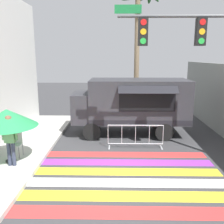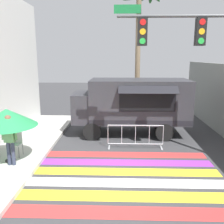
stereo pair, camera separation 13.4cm
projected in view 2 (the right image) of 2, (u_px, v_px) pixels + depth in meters
The scene contains 9 objects.
ground_plane at pixel (125, 178), 8.07m from camera, with size 60.00×60.00×0.00m, color #38383A.
crosswalk_painted at pixel (125, 177), 8.10m from camera, with size 6.40×4.36×0.01m.
food_truck at pixel (130, 102), 12.26m from camera, with size 5.59×2.63×2.75m.
traffic_signal_pole at pixel (200, 51), 8.48m from camera, with size 4.49×0.29×5.64m.
patio_umbrella at pixel (7, 118), 8.62m from camera, with size 2.08×2.08×1.93m.
folding_chair at pixel (16, 142), 9.40m from camera, with size 0.41×0.41×0.90m.
vendor_person at pixel (9, 137), 8.46m from camera, with size 0.53×0.23×1.78m.
barricade_front at pixel (135, 136), 10.58m from camera, with size 2.36×0.44×1.02m.
palm_tree at pixel (139, 22), 14.05m from camera, with size 2.46×2.29×7.72m.
Camera 2 is at (-0.18, -7.42, 3.82)m, focal length 40.00 mm.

